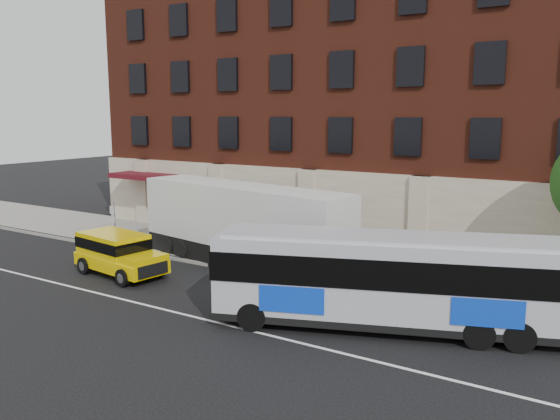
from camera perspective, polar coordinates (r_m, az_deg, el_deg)
The scene contains 9 objects.
ground at distance 21.15m, azimuth -13.21°, elevation -9.98°, with size 120.00×120.00×0.00m, color black.
sidewalk at distance 27.89m, azimuth 0.01°, elevation -4.73°, with size 60.00×6.00×0.15m, color gray.
kerb at distance 25.48m, azimuth -3.58°, elevation -6.15°, with size 60.00×0.25×0.15m, color gray.
lane_line at distance 21.48m, azimuth -12.25°, elevation -9.62°, with size 60.00×0.12×0.01m, color white.
building at distance 33.99m, azimuth 7.21°, elevation 10.58°, with size 30.00×12.10×15.00m.
sign_pole at distance 30.87m, azimuth -16.40°, elevation -1.09°, with size 0.30×0.20×2.50m.
city_bus at distance 18.89m, azimuth 11.11°, elevation -6.74°, with size 11.70×6.28×3.17m.
yellow_suv at distance 25.89m, azimuth -16.07°, elevation -4.04°, with size 4.89×2.58×1.82m.
shipping_container at distance 26.07m, azimuth -3.82°, elevation -1.69°, with size 11.65×4.27×3.81m.
Camera 1 is at (14.29, -13.91, 7.05)m, focal length 36.27 mm.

